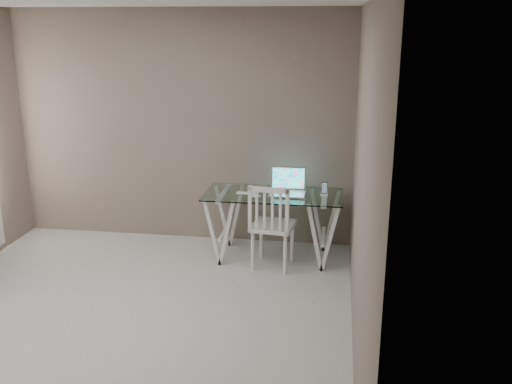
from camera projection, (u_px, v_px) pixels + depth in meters
room at (95, 132)px, 4.44m from camera, size 4.50×4.52×2.71m
desk at (273, 225)px, 6.29m from camera, size 1.50×0.70×0.75m
chair at (271, 223)px, 5.96m from camera, size 0.48×0.48×0.95m
laptop at (288, 187)px, 6.20m from camera, size 0.39×0.32×0.27m
keyboard at (248, 193)px, 6.19m from camera, size 0.26×0.11×0.01m
mouse at (256, 196)px, 6.05m from camera, size 0.11×0.07×0.04m
phone_dock at (324, 192)px, 6.14m from camera, size 0.08×0.08×0.14m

